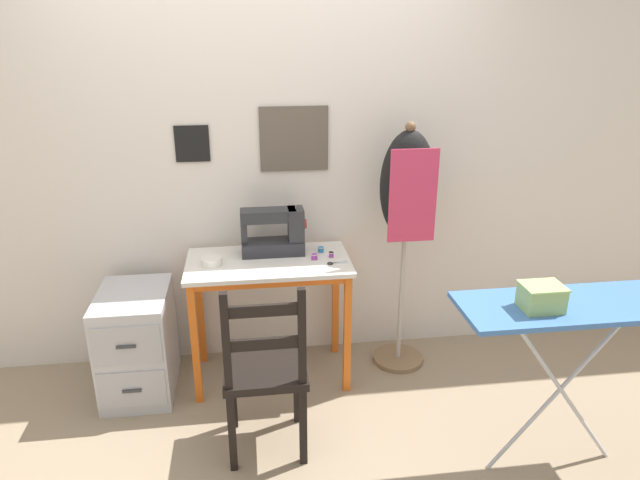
% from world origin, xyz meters
% --- Properties ---
extents(ground_plane, '(14.00, 14.00, 0.00)m').
position_xyz_m(ground_plane, '(0.00, 0.00, 0.00)').
color(ground_plane, gray).
extents(wall_back, '(10.00, 0.07, 2.55)m').
position_xyz_m(wall_back, '(0.00, 0.57, 1.28)').
color(wall_back, silver).
rests_on(wall_back, ground_plane).
extents(sewing_table, '(0.94, 0.51, 0.76)m').
position_xyz_m(sewing_table, '(0.00, 0.24, 0.65)').
color(sewing_table, silver).
rests_on(sewing_table, ground_plane).
extents(sewing_machine, '(0.38, 0.16, 0.30)m').
position_xyz_m(sewing_machine, '(0.05, 0.36, 0.89)').
color(sewing_machine, '#28282D').
rests_on(sewing_machine, sewing_table).
extents(fabric_bowl, '(0.12, 0.12, 0.04)m').
position_xyz_m(fabric_bowl, '(-0.32, 0.23, 0.79)').
color(fabric_bowl, silver).
rests_on(fabric_bowl, sewing_table).
extents(scissors, '(0.12, 0.05, 0.01)m').
position_xyz_m(scissors, '(0.37, 0.16, 0.77)').
color(scissors, silver).
rests_on(scissors, sewing_table).
extents(thread_spool_near_machine, '(0.04, 0.04, 0.04)m').
position_xyz_m(thread_spool_near_machine, '(0.26, 0.23, 0.78)').
color(thread_spool_near_machine, purple).
rests_on(thread_spool_near_machine, sewing_table).
extents(thread_spool_mid_table, '(0.04, 0.04, 0.03)m').
position_xyz_m(thread_spool_mid_table, '(0.32, 0.34, 0.78)').
color(thread_spool_mid_table, '#2875C1').
rests_on(thread_spool_mid_table, sewing_table).
extents(thread_spool_far_edge, '(0.03, 0.03, 0.03)m').
position_xyz_m(thread_spool_far_edge, '(0.36, 0.25, 0.78)').
color(thread_spool_far_edge, purple).
rests_on(thread_spool_far_edge, sewing_table).
extents(wooden_chair, '(0.40, 0.38, 0.95)m').
position_xyz_m(wooden_chair, '(-0.06, -0.40, 0.45)').
color(wooden_chair, black).
rests_on(wooden_chair, ground_plane).
extents(filing_cabinet, '(0.39, 0.55, 0.62)m').
position_xyz_m(filing_cabinet, '(-0.77, 0.21, 0.31)').
color(filing_cabinet, '#B7B7BC').
rests_on(filing_cabinet, ground_plane).
extents(dress_form, '(0.32, 0.32, 1.53)m').
position_xyz_m(dress_form, '(0.81, 0.30, 1.09)').
color(dress_form, '#846647').
rests_on(dress_form, ground_plane).
extents(ironing_board, '(1.04, 0.37, 0.89)m').
position_xyz_m(ironing_board, '(1.31, -0.69, 0.83)').
color(ironing_board, '#3D6BAD').
rests_on(ironing_board, ground_plane).
extents(storage_box, '(0.18, 0.14, 0.11)m').
position_xyz_m(storage_box, '(1.13, -0.72, 0.94)').
color(storage_box, '#8EB266').
rests_on(storage_box, ironing_board).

